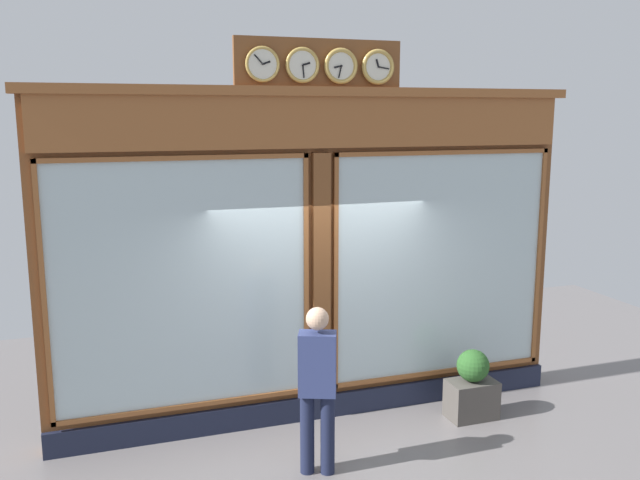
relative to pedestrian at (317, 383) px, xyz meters
name	(u,v)px	position (x,y,z in m)	size (l,w,h in m)	color
shop_facade	(316,255)	(-0.43, -1.30, 0.98)	(6.14, 0.42, 4.27)	brown
pedestrian	(317,383)	(0.00, 0.00, 0.00)	(0.42, 0.34, 1.69)	#191E38
planter_box	(472,399)	(-2.09, -0.59, -0.71)	(0.56, 0.36, 0.45)	#4C4742
planter_shrub	(473,366)	(-2.09, -0.59, -0.29)	(0.38, 0.38, 0.38)	#285623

